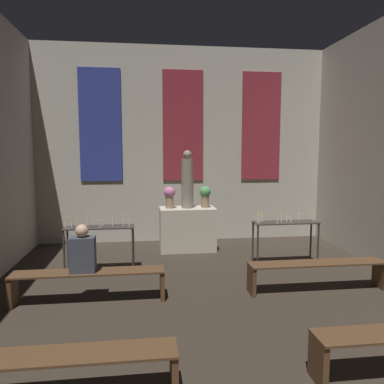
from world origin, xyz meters
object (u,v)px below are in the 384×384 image
(altar, at_px, (187,229))
(candle_rack_right, at_px, (285,228))
(flower_vase_right, at_px, (205,195))
(candle_rack_left, at_px, (99,234))
(pew_back_right, at_px, (317,270))
(flower_vase_left, at_px, (169,196))
(pew_back_left, at_px, (89,279))
(person_seated, at_px, (83,251))
(statue, at_px, (187,181))
(pew_second_left, at_px, (52,368))

(altar, relative_size, candle_rack_right, 0.97)
(flower_vase_right, xyz_separation_m, candle_rack_left, (-2.15, -1.30, -0.51))
(altar, height_order, pew_back_right, altar)
(altar, bearing_deg, flower_vase_left, 180.00)
(pew_back_left, relative_size, person_seated, 3.15)
(statue, distance_m, pew_back_left, 3.41)
(flower_vase_right, bearing_deg, candle_rack_right, -44.06)
(statue, bearing_deg, person_seated, -124.51)
(altar, distance_m, flower_vase_left, 0.85)
(flower_vase_left, relative_size, flower_vase_right, 1.00)
(statue, bearing_deg, flower_vase_left, 180.00)
(candle_rack_right, bearing_deg, person_seated, -159.13)
(statue, distance_m, pew_back_right, 3.41)
(altar, distance_m, person_seated, 3.25)
(candle_rack_right, bearing_deg, altar, 143.19)
(flower_vase_left, xyz_separation_m, pew_back_right, (2.15, -2.67, -0.88))
(candle_rack_right, height_order, pew_second_left, candle_rack_right)
(statue, bearing_deg, pew_back_left, -123.35)
(candle_rack_right, bearing_deg, flower_vase_left, 148.61)
(pew_back_left, bearing_deg, person_seated, 180.00)
(flower_vase_right, height_order, pew_back_right, flower_vase_right)
(statue, height_order, pew_back_left, statue)
(altar, bearing_deg, statue, 0.00)
(candle_rack_left, bearing_deg, pew_back_right, -21.18)
(flower_vase_left, height_order, pew_second_left, flower_vase_left)
(statue, xyz_separation_m, flower_vase_right, (0.39, 0.00, -0.31))
(flower_vase_right, xyz_separation_m, pew_back_right, (1.36, -2.67, -0.88))
(altar, height_order, flower_vase_right, flower_vase_right)
(altar, relative_size, flower_vase_left, 2.55)
(pew_second_left, relative_size, pew_back_right, 1.00)
(pew_back_left, xyz_separation_m, person_seated, (-0.08, 0.00, 0.42))
(statue, distance_m, flower_vase_right, 0.50)
(candle_rack_right, bearing_deg, candle_rack_left, -179.98)
(pew_back_left, distance_m, pew_back_right, 3.51)
(flower_vase_left, height_order, flower_vase_right, same)
(flower_vase_right, distance_m, person_seated, 3.51)
(pew_back_right, bearing_deg, statue, 123.35)
(flower_vase_right, relative_size, pew_back_right, 0.22)
(flower_vase_left, relative_size, candle_rack_left, 0.38)
(pew_back_left, distance_m, person_seated, 0.43)
(altar, bearing_deg, candle_rack_right, -36.81)
(candle_rack_right, height_order, pew_back_left, candle_rack_right)
(candle_rack_right, distance_m, pew_back_left, 3.77)
(flower_vase_left, bearing_deg, candle_rack_left, -136.30)
(candle_rack_right, bearing_deg, flower_vase_right, 135.94)
(pew_back_right, distance_m, person_seated, 3.61)
(pew_second_left, distance_m, pew_back_left, 2.24)
(candle_rack_right, relative_size, person_seated, 1.79)
(candle_rack_left, bearing_deg, altar, 36.55)
(statue, xyz_separation_m, pew_back_left, (-1.76, -2.67, -1.19))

